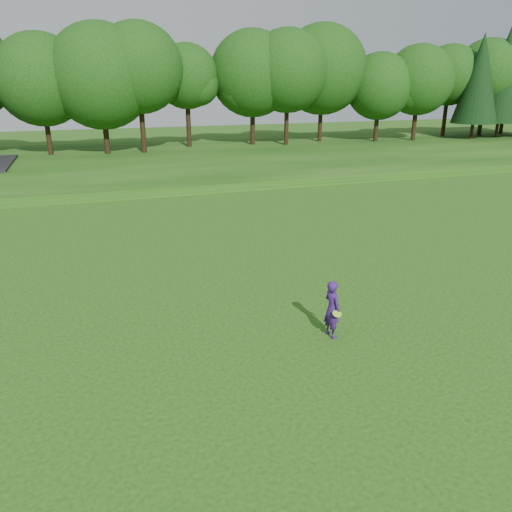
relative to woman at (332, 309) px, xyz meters
name	(u,v)px	position (x,y,z in m)	size (l,w,h in m)	color
ground	(310,319)	(-0.15, 1.18, -0.88)	(140.00, 140.00, 0.00)	#18480D
berm	(156,159)	(-0.15, 35.18, -0.58)	(130.00, 30.00, 0.60)	#18480D
walking_path	(186,192)	(-0.15, 21.18, -0.86)	(130.00, 1.60, 0.04)	gray
treeline	(145,70)	(-0.15, 39.18, 7.22)	(104.00, 7.00, 15.00)	#0F3D0E
woman	(332,309)	(0.00, 0.00, 0.00)	(0.52, 0.79, 1.76)	#391769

